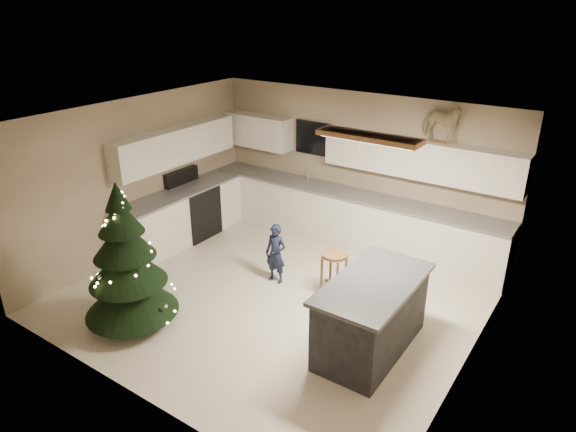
# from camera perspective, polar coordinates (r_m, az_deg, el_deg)

# --- Properties ---
(ground_plane) EXTENTS (5.50, 5.50, 0.00)m
(ground_plane) POSITION_cam_1_polar(r_m,az_deg,el_deg) (7.61, -1.50, -8.85)
(ground_plane) COLOR #C0B6A1
(room_shell) EXTENTS (5.52, 5.02, 2.61)m
(room_shell) POSITION_cam_1_polar(r_m,az_deg,el_deg) (6.83, -1.49, 3.62)
(room_shell) COLOR tan
(room_shell) RESTS_ON ground_plane
(cabinetry) EXTENTS (5.50, 3.20, 2.00)m
(cabinetry) POSITION_cam_1_polar(r_m,az_deg,el_deg) (8.94, -0.14, 1.72)
(cabinetry) COLOR silver
(cabinetry) RESTS_ON ground_plane
(island) EXTENTS (0.90, 1.70, 0.95)m
(island) POSITION_cam_1_polar(r_m,az_deg,el_deg) (6.42, 9.26, -10.83)
(island) COLOR black
(island) RESTS_ON ground_plane
(bar_stool) EXTENTS (0.36, 0.36, 0.69)m
(bar_stool) POSITION_cam_1_polar(r_m,az_deg,el_deg) (7.38, 5.15, -5.36)
(bar_stool) COLOR brown
(bar_stool) RESTS_ON ground_plane
(christmas_tree) EXTENTS (1.26, 1.21, 2.01)m
(christmas_tree) POSITION_cam_1_polar(r_m,az_deg,el_deg) (6.93, -17.45, -5.59)
(christmas_tree) COLOR #3F2816
(christmas_tree) RESTS_ON ground_plane
(toddler) EXTENTS (0.35, 0.24, 0.94)m
(toddler) POSITION_cam_1_polar(r_m,az_deg,el_deg) (7.75, -1.37, -4.22)
(toddler) COLOR black
(toddler) RESTS_ON ground_plane
(rocking_horse) EXTENTS (0.72, 0.43, 0.60)m
(rocking_horse) POSITION_cam_1_polar(r_m,az_deg,el_deg) (8.09, 16.59, 9.94)
(rocking_horse) COLOR brown
(rocking_horse) RESTS_ON cabinetry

